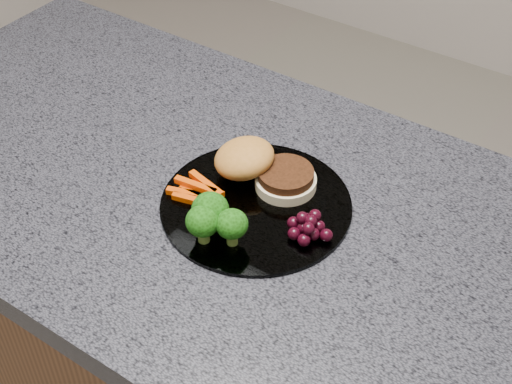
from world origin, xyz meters
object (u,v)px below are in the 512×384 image
(island_cabinet, at_px, (225,380))
(plate, at_px, (256,205))
(grape_bunch, at_px, (308,227))
(burger, at_px, (259,168))

(island_cabinet, xyz_separation_m, plate, (0.07, 0.00, 0.47))
(island_cabinet, bearing_deg, grape_bunch, -3.01)
(plate, bearing_deg, grape_bunch, -7.21)
(island_cabinet, height_order, burger, burger)
(island_cabinet, relative_size, grape_bunch, 18.85)
(island_cabinet, distance_m, grape_bunch, 0.51)
(burger, distance_m, grape_bunch, 0.13)
(burger, xyz_separation_m, grape_bunch, (0.11, -0.05, -0.01))
(island_cabinet, relative_size, plate, 4.62)
(burger, height_order, grape_bunch, burger)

